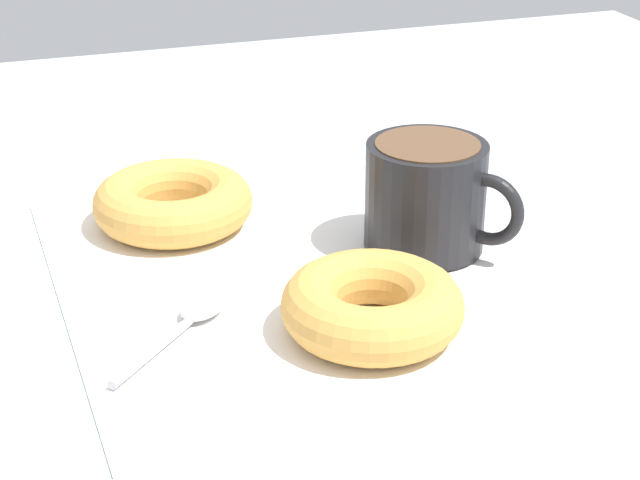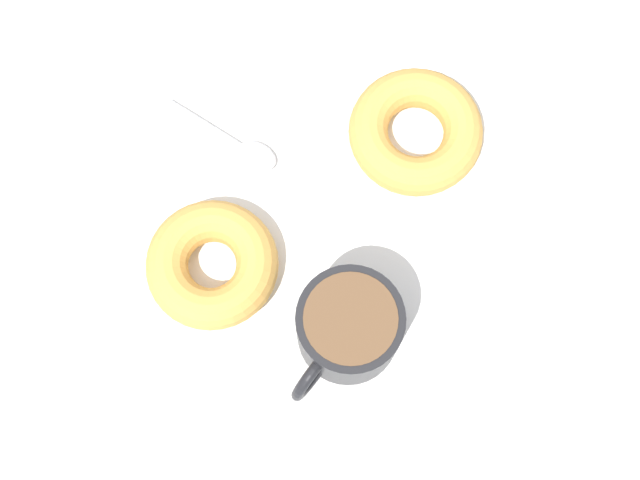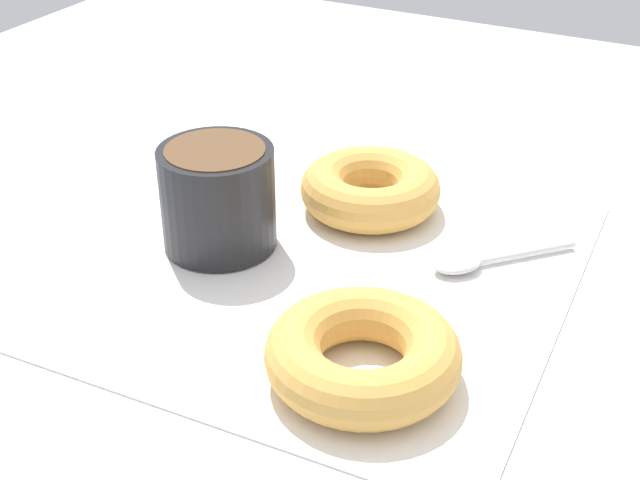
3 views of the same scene
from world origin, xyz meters
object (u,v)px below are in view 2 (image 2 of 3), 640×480
Objects in this scene: coffee_cup at (348,328)px; spoon at (245,148)px; donut_far at (213,267)px; donut_near_cup at (416,132)px.

coffee_cup is 1.08× the size of spoon.
donut_far is at bearing 52.34° from coffee_cup.
spoon is at bearing 82.75° from donut_near_cup.
donut_near_cup is 1.28× the size of spoon.
coffee_cup is 18.87cm from donut_near_cup.
coffee_cup reaches higher than donut_far.
coffee_cup is 0.85× the size of donut_near_cup.
donut_near_cup is 1.05× the size of donut_far.
coffee_cup is at bearing -127.66° from donut_far.
donut_far reaches higher than donut_near_cup.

